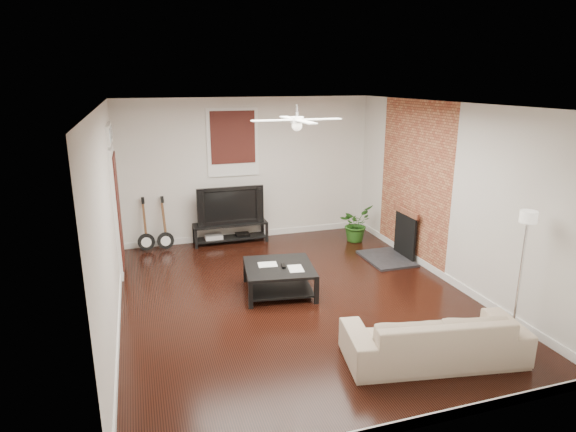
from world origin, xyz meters
name	(u,v)px	position (x,y,z in m)	size (l,w,h in m)	color
room	(297,206)	(0.00, 0.00, 1.40)	(5.01, 6.01, 2.81)	black
brick_accent	(413,182)	(2.49, 1.00, 1.40)	(0.02, 2.20, 2.80)	#9A4831
fireplace	(396,234)	(2.20, 1.00, 0.46)	(0.80, 1.10, 0.92)	black
window_back	(233,143)	(-0.30, 2.97, 1.95)	(1.00, 0.06, 1.30)	#36110E
door_left	(116,199)	(-2.46, 1.90, 1.25)	(0.08, 1.00, 2.50)	white
tv_stand	(231,233)	(-0.44, 2.78, 0.20)	(1.44, 0.38, 0.40)	black
tv	(229,204)	(-0.44, 2.80, 0.78)	(1.29, 0.17, 0.74)	black
coffee_table	(279,279)	(-0.18, 0.26, 0.21)	(1.01, 1.01, 0.42)	black
sofa	(434,336)	(0.98, -2.03, 0.30)	(2.03, 0.80, 0.59)	#C5B194
floor_lamp	(520,277)	(2.20, -1.93, 0.83)	(0.27, 0.27, 1.66)	silver
potted_plant	(355,223)	(1.96, 2.15, 0.36)	(0.64, 0.56, 0.71)	#245819
guitar_left	(145,225)	(-2.05, 2.75, 0.51)	(0.32, 0.22, 1.02)	black
guitar_right	(164,224)	(-1.70, 2.72, 0.51)	(0.32, 0.22, 1.02)	black
ceiling_fan	(297,120)	(0.00, 0.00, 2.60)	(1.24, 1.24, 0.32)	white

